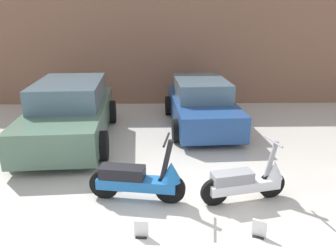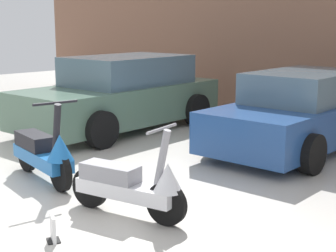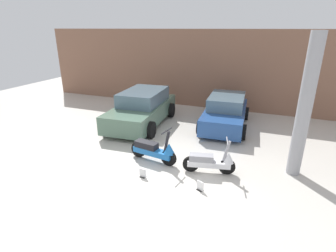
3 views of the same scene
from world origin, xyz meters
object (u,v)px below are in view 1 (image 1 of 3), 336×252
Objects in this scene: placard_near_left_scooter at (141,230)px; placard_near_right_scooter at (259,229)px; car_rear_center at (201,104)px; scooter_front_right at (248,180)px; car_rear_left at (70,112)px; scooter_front_left at (141,179)px.

placard_near_right_scooter is at bearing -1.02° from placard_near_left_scooter.
car_rear_center reaches higher than placard_near_left_scooter.
scooter_front_right is 5.65× the size of placard_near_right_scooter.
scooter_front_left is at bearing 28.95° from car_rear_left.
placard_near_left_scooter is 1.65m from placard_near_right_scooter.
placard_near_left_scooter is at bearing -19.20° from car_rear_center.
placard_near_right_scooter is (0.24, -4.96, -0.50)m from car_rear_center.
scooter_front_right is (1.76, -0.03, -0.03)m from scooter_front_left.
scooter_front_left is at bearing 149.85° from placard_near_right_scooter.
scooter_front_right is at bearing 28.47° from placard_near_left_scooter.
placard_near_left_scooter is (1.96, -3.93, -0.57)m from car_rear_left.
car_rear_center is (3.37, 1.00, -0.07)m from car_rear_left.
car_rear_center reaches higher than scooter_front_left.
placard_near_right_scooter is at bearing -0.50° from car_rear_center.
car_rear_center is at bearing 74.12° from placard_near_left_scooter.
car_rear_left is at bearing 131.83° from scooter_front_left.
scooter_front_left is 0.42× the size of car_rear_center.
scooter_front_left reaches higher than scooter_front_right.
scooter_front_right is 0.38× the size of car_rear_center.
scooter_front_left is at bearing 93.27° from placard_near_left_scooter.
placard_near_right_scooter is (3.61, -3.96, -0.57)m from car_rear_left.
car_rear_left is 5.39m from placard_near_right_scooter.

